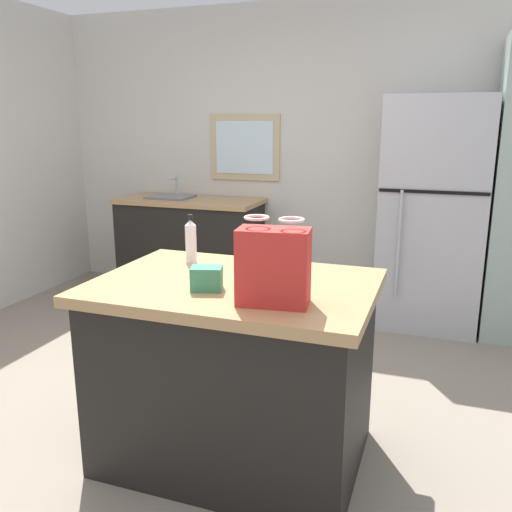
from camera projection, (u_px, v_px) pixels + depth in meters
name	position (u px, v px, depth m)	size (l,w,h in m)	color
ground	(196.00, 428.00, 2.92)	(6.01, 6.01, 0.00)	gray
back_wall	(310.00, 155.00, 4.88)	(5.01, 0.13, 2.63)	silver
kitchen_island	(235.00, 370.00, 2.59)	(1.28, 0.91, 0.90)	black
refrigerator	(432.00, 214.00, 4.24)	(0.78, 0.72, 1.81)	#B7B7BC
sink_counter	(190.00, 245.00, 5.10)	(1.34, 0.60, 1.10)	black
shopping_bag	(273.00, 266.00, 2.14)	(0.30, 0.19, 0.36)	red
small_box	(207.00, 278.00, 2.34)	(0.13, 0.10, 0.10)	#388E66
bottle	(191.00, 241.00, 2.78)	(0.06, 0.06, 0.25)	white
ear_defenders	(268.00, 266.00, 2.65)	(0.17, 0.20, 0.06)	black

